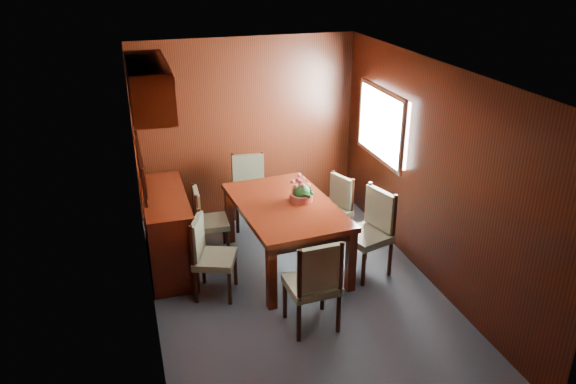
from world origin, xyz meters
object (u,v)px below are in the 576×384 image
object	(u,v)px
chair_head	(315,281)
flower_centerpiece	(301,189)
dining_table	(286,213)
sideboard	(168,230)
chair_right_near	(372,227)
chair_left_near	(208,252)

from	to	relation	value
chair_head	flower_centerpiece	bearing A→B (deg)	74.28
dining_table	flower_centerpiece	xyz separation A→B (m)	(0.20, 0.04, 0.25)
sideboard	chair_head	size ratio (longest dim) A/B	1.41
chair_right_near	chair_head	size ratio (longest dim) A/B	1.01
chair_head	chair_left_near	bearing A→B (deg)	130.36
chair_left_near	chair_head	distance (m)	1.26
sideboard	chair_left_near	xyz separation A→B (m)	(0.35, -0.73, 0.05)
sideboard	chair_right_near	size ratio (longest dim) A/B	1.40
sideboard	chair_right_near	world-z (taller)	chair_right_near
dining_table	chair_left_near	world-z (taller)	chair_left_near
chair_right_near	flower_centerpiece	world-z (taller)	flower_centerpiece
chair_right_near	flower_centerpiece	size ratio (longest dim) A/B	3.49
sideboard	dining_table	world-z (taller)	sideboard
sideboard	chair_right_near	xyz separation A→B (m)	(2.19, -0.80, 0.11)
chair_head	flower_centerpiece	xyz separation A→B (m)	(0.29, 1.30, 0.37)
chair_left_near	chair_right_near	distance (m)	1.84
chair_left_near	chair_head	size ratio (longest dim) A/B	0.91
chair_left_near	chair_head	world-z (taller)	chair_head
dining_table	chair_left_near	bearing A→B (deg)	-164.63
dining_table	flower_centerpiece	world-z (taller)	flower_centerpiece
sideboard	flower_centerpiece	xyz separation A→B (m)	(1.50, -0.35, 0.47)
chair_right_near	chair_head	bearing A→B (deg)	114.10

